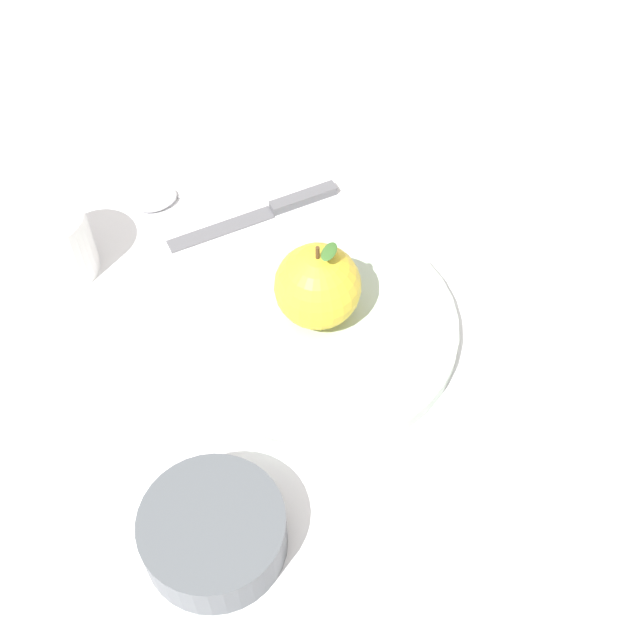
% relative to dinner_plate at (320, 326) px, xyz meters
% --- Properties ---
extents(ground_plane, '(2.40, 2.40, 0.00)m').
position_rel_dinner_plate_xyz_m(ground_plane, '(-0.02, 0.01, -0.01)').
color(ground_plane, silver).
extents(dinner_plate, '(0.26, 0.26, 0.02)m').
position_rel_dinner_plate_xyz_m(dinner_plate, '(0.00, 0.00, 0.00)').
color(dinner_plate, '#B2C6B2').
rests_on(dinner_plate, ground_plane).
extents(apple, '(0.08, 0.08, 0.09)m').
position_rel_dinner_plate_xyz_m(apple, '(-0.00, 0.01, 0.05)').
color(apple, gold).
rests_on(apple, dinner_plate).
extents(side_bowl, '(0.11, 0.11, 0.04)m').
position_rel_dinner_plate_xyz_m(side_bowl, '(-0.05, -0.22, 0.02)').
color(side_bowl, '#4C5156').
rests_on(side_bowl, ground_plane).
extents(cup, '(0.08, 0.08, 0.07)m').
position_rel_dinner_plate_xyz_m(cup, '(-0.27, 0.04, 0.03)').
color(cup, white).
rests_on(cup, ground_plane).
extents(knife, '(0.16, 0.12, 0.01)m').
position_rel_dinner_plate_xyz_m(knife, '(-0.08, 0.14, -0.01)').
color(knife, '#59595E').
rests_on(knife, ground_plane).
extents(spoon, '(0.15, 0.12, 0.01)m').
position_rel_dinner_plate_xyz_m(spoon, '(-0.18, 0.15, -0.00)').
color(spoon, silver).
rests_on(spoon, ground_plane).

